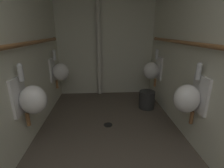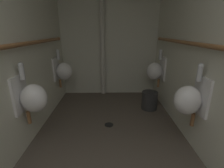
{
  "view_description": "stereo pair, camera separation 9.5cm",
  "coord_description": "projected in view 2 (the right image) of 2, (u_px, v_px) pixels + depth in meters",
  "views": [
    {
      "loc": [
        -0.1,
        0.23,
        1.42
      ],
      "look_at": [
        0.03,
        2.16,
        0.78
      ],
      "focal_mm": 26.11,
      "sensor_mm": 36.0,
      "label": 1
    },
    {
      "loc": [
        -0.0,
        0.23,
        1.42
      ],
      "look_at": [
        0.03,
        2.16,
        0.78
      ],
      "focal_mm": 26.11,
      "sensor_mm": 36.0,
      "label": 2
    }
  ],
  "objects": [
    {
      "name": "urinal_left_mid",
      "position": [
        32.0,
        97.0,
        1.9
      ],
      "size": [
        0.32,
        0.3,
        0.76
      ],
      "color": "white"
    },
    {
      "name": "waste_bin",
      "position": [
        150.0,
        100.0,
        3.07
      ],
      "size": [
        0.29,
        0.29,
        0.34
      ],
      "primitive_type": "cylinder",
      "color": "#2D2D2D",
      "rests_on": "ground"
    },
    {
      "name": "urinal_right_mid",
      "position": [
        189.0,
        99.0,
        1.85
      ],
      "size": [
        0.32,
        0.3,
        0.76
      ],
      "color": "white"
    },
    {
      "name": "floor_drain",
      "position": [
        109.0,
        125.0,
        2.58
      ],
      "size": [
        0.14,
        0.14,
        0.01
      ],
      "primitive_type": "cylinder",
      "color": "black",
      "rests_on": "ground"
    },
    {
      "name": "supply_pipe_right",
      "position": [
        206.0,
        46.0,
        1.68
      ],
      "size": [
        0.06,
        3.26,
        0.06
      ],
      "color": "#936038"
    },
    {
      "name": "standpipe_back_wall",
      "position": [
        102.0,
        37.0,
        3.45
      ],
      "size": [
        0.1,
        0.1,
        2.56
      ],
      "primitive_type": "cylinder",
      "color": "beige",
      "rests_on": "ground"
    },
    {
      "name": "urinal_left_far",
      "position": [
        63.0,
        71.0,
        3.17
      ],
      "size": [
        0.32,
        0.3,
        0.76
      ],
      "color": "white"
    },
    {
      "name": "urinal_right_far",
      "position": [
        156.0,
        71.0,
        3.19
      ],
      "size": [
        0.32,
        0.3,
        0.76
      ],
      "color": "white"
    },
    {
      "name": "floor",
      "position": [
        110.0,
        150.0,
        2.09
      ],
      "size": [
        2.23,
        4.02,
        0.08
      ],
      "primitive_type": "cube",
      "color": "brown",
      "rests_on": "ground"
    },
    {
      "name": "supply_pipe_left",
      "position": [
        12.0,
        46.0,
        1.66
      ],
      "size": [
        0.06,
        3.27,
        0.06
      ],
      "color": "#936038"
    },
    {
      "name": "wall_left",
      "position": [
        3.0,
        43.0,
        1.66
      ],
      "size": [
        0.06,
        4.02,
        2.61
      ],
      "primitive_type": "cube",
      "color": "silver",
      "rests_on": "ground"
    },
    {
      "name": "wall_right",
      "position": [
        214.0,
        42.0,
        1.69
      ],
      "size": [
        0.06,
        4.02,
        2.61
      ],
      "primitive_type": "cube",
      "color": "silver",
      "rests_on": "ground"
    },
    {
      "name": "wall_back",
      "position": [
        109.0,
        36.0,
        3.55
      ],
      "size": [
        2.23,
        0.06,
        2.61
      ],
      "primitive_type": "cube",
      "color": "silver",
      "rests_on": "ground"
    }
  ]
}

